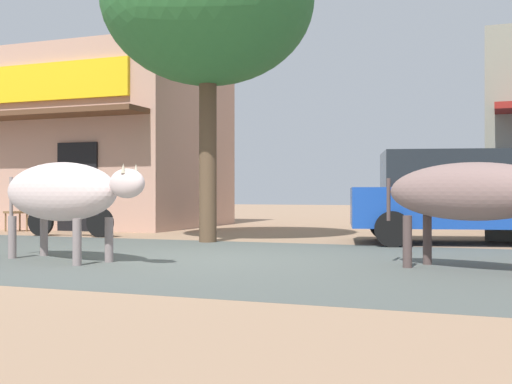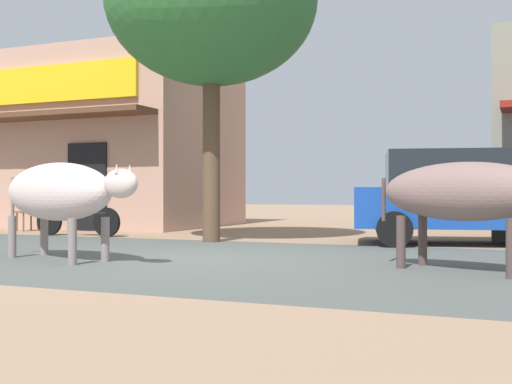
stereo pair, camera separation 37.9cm
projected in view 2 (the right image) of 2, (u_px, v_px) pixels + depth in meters
ground at (196, 258)px, 8.93m from camera, size 80.00×80.00×0.00m
asphalt_road at (196, 258)px, 8.93m from camera, size 72.00×6.08×0.00m
storefront_left_cafe at (104, 143)px, 18.10m from camera, size 6.62×5.55×4.59m
roadside_tree at (211, 1)px, 11.94m from camera, size 3.92×3.92×6.03m
parked_hatchback_car at (458, 196)px, 11.42m from camera, size 4.10×2.65×1.64m
parked_motorcycle at (79, 214)px, 13.52m from camera, size 2.04×0.26×1.05m
cow_near_brown at (60, 192)px, 8.72m from camera, size 2.76×1.33×1.31m
cow_far_dark at (469, 193)px, 7.38m from camera, size 2.58×1.45×1.26m
cafe_chair_near_tree at (30, 209)px, 15.46m from camera, size 0.58×0.58×0.92m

